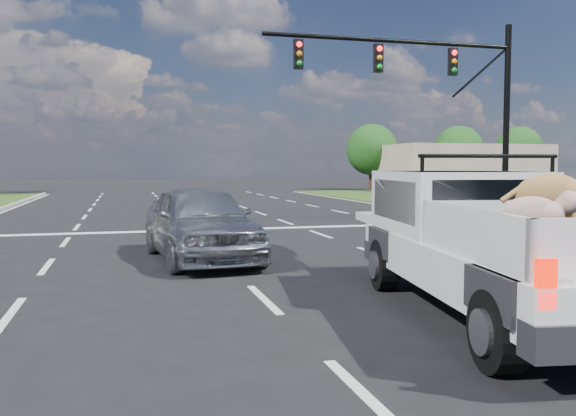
% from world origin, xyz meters
% --- Properties ---
extents(ground, '(160.00, 160.00, 0.00)m').
position_xyz_m(ground, '(0.00, 0.00, 0.00)').
color(ground, black).
rests_on(ground, ground).
extents(road_markings, '(17.75, 60.00, 0.01)m').
position_xyz_m(road_markings, '(0.00, 6.56, 0.01)').
color(road_markings, silver).
rests_on(road_markings, ground).
extents(traffic_signal, '(9.11, 0.31, 7.00)m').
position_xyz_m(traffic_signal, '(7.20, 10.50, 4.73)').
color(traffic_signal, black).
rests_on(traffic_signal, ground).
extents(building_right, '(12.00, 7.00, 3.60)m').
position_xyz_m(building_right, '(22.00, 34.00, 1.80)').
color(building_right, '#C0AC93').
rests_on(building_right, ground).
extents(tree_far_d, '(4.20, 4.20, 5.40)m').
position_xyz_m(tree_far_d, '(16.00, 38.00, 3.29)').
color(tree_far_d, '#332114').
rests_on(tree_far_d, ground).
extents(tree_far_e, '(4.20, 4.20, 5.40)m').
position_xyz_m(tree_far_e, '(24.00, 38.00, 3.29)').
color(tree_far_e, '#332114').
rests_on(tree_far_e, ground).
extents(tree_far_f, '(4.20, 4.20, 5.40)m').
position_xyz_m(tree_far_f, '(30.00, 38.00, 3.29)').
color(tree_far_f, '#332114').
rests_on(tree_far_f, ground).
extents(pickup_truck, '(2.86, 5.98, 2.15)m').
position_xyz_m(pickup_truck, '(0.97, -1.60, 1.00)').
color(pickup_truck, black).
rests_on(pickup_truck, ground).
extents(silver_sedan, '(2.37, 4.91, 1.62)m').
position_xyz_m(silver_sedan, '(-2.20, 4.10, 0.81)').
color(silver_sedan, '#A1A4A8').
rests_on(silver_sedan, ground).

